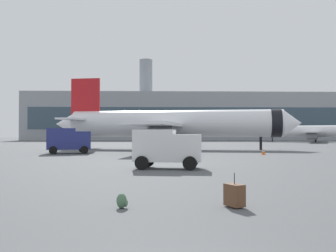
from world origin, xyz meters
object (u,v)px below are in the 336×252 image
at_px(airplane_taxiing, 310,131).
at_px(safety_cone_mid, 173,144).
at_px(airplane_at_gate, 173,124).
at_px(safety_cone_near, 196,147).
at_px(rolling_suitcase, 234,195).
at_px(service_truck, 68,140).
at_px(traveller_backpack, 122,201).
at_px(cargo_van, 167,147).
at_px(safety_cone_outer, 174,146).
at_px(safety_cone_far, 263,152).

bearing_deg(airplane_taxiing, safety_cone_mid, -143.18).
distance_m(airplane_at_gate, safety_cone_near, 5.02).
relative_size(airplane_at_gate, safety_cone_near, 52.02).
relative_size(safety_cone_near, rolling_suitcase, 0.62).
height_order(service_truck, traveller_backpack, service_truck).
height_order(cargo_van, safety_cone_near, cargo_van).
distance_m(service_truck, cargo_van, 20.96).
distance_m(airplane_at_gate, service_truck, 16.34).
distance_m(airplane_at_gate, safety_cone_outer, 5.20).
bearing_deg(safety_cone_far, airplane_at_gate, 125.87).
bearing_deg(airplane_taxiing, rolling_suitcase, -114.45).
xyz_separation_m(cargo_van, rolling_suitcase, (1.80, -12.72, -1.06)).
bearing_deg(traveller_backpack, airplane_at_gate, 85.10).
bearing_deg(safety_cone_near, safety_cone_far, -67.88).
bearing_deg(safety_cone_mid, traveller_backpack, -94.45).
bearing_deg(safety_cone_mid, cargo_van, -93.33).
height_order(safety_cone_mid, safety_cone_outer, safety_cone_outer).
xyz_separation_m(airplane_taxiing, safety_cone_mid, (-35.64, -26.68, -2.37)).
xyz_separation_m(safety_cone_far, traveller_backpack, (-12.81, -28.16, -0.07)).
height_order(airplane_at_gate, safety_cone_far, airplane_at_gate).
bearing_deg(cargo_van, safety_cone_mid, 86.67).
xyz_separation_m(cargo_van, safety_cone_near, (5.22, 29.68, -1.11)).
bearing_deg(safety_cone_mid, rolling_suitcase, -90.58).
bearing_deg(cargo_van, safety_cone_far, 54.41).
relative_size(service_truck, safety_cone_near, 7.63).
distance_m(safety_cone_near, safety_cone_outer, 4.05).
xyz_separation_m(airplane_taxiing, safety_cone_near, (-32.76, -37.19, -2.41)).
distance_m(airplane_taxiing, traveller_backpack, 89.04).
bearing_deg(traveller_backpack, service_truck, 106.35).
relative_size(safety_cone_outer, traveller_backpack, 1.68).
xyz_separation_m(safety_cone_mid, safety_cone_outer, (-0.22, -7.91, 0.02)).
height_order(safety_cone_near, rolling_suitcase, rolling_suitcase).
xyz_separation_m(safety_cone_near, rolling_suitcase, (-3.42, -42.40, 0.05)).
relative_size(airplane_at_gate, rolling_suitcase, 32.35).
relative_size(airplane_at_gate, service_truck, 6.82).
xyz_separation_m(airplane_at_gate, safety_cone_mid, (0.60, 11.94, -3.28)).
relative_size(safety_cone_near, safety_cone_outer, 0.85).
height_order(airplane_taxiing, service_truck, airplane_taxiing).
relative_size(service_truck, safety_cone_far, 8.50).
bearing_deg(cargo_van, rolling_suitcase, -81.94).
bearing_deg(safety_cone_far, service_truck, 173.31).
xyz_separation_m(service_truck, cargo_van, (10.79, -17.96, -0.16)).
xyz_separation_m(safety_cone_near, safety_cone_outer, (-3.11, 2.60, 0.06)).
bearing_deg(airplane_at_gate, safety_cone_mid, 87.12).
bearing_deg(safety_cone_near, safety_cone_outer, 140.05).
height_order(rolling_suitcase, traveller_backpack, rolling_suitcase).
xyz_separation_m(airplane_taxiing, rolling_suitcase, (-36.18, -79.59, -2.35)).
height_order(safety_cone_far, traveller_backpack, safety_cone_far).
height_order(cargo_van, safety_cone_outer, cargo_van).
distance_m(cargo_van, safety_cone_far, 18.98).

